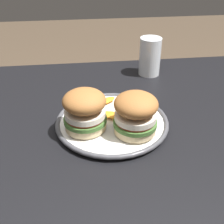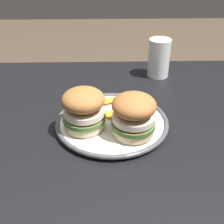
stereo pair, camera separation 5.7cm
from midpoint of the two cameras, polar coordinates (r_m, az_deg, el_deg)
The scene contains 8 objects.
dining_table at distance 0.77m, azimuth 0.47°, elevation -9.38°, with size 1.46×0.90×0.74m.
dinner_plate at distance 0.73m, azimuth 2.22°, elevation -2.08°, with size 0.29×0.29×0.02m.
sandwich_half_left at distance 0.66m, azimuth 6.83°, elevation -0.48°, with size 0.12×0.12×0.10m.
sandwich_half_right at distance 0.68m, azimuth -3.31°, elevation 0.66°, with size 0.14×0.14×0.10m.
orange_peel_curled at distance 0.79m, azimuth 7.78°, elevation 1.81°, with size 0.07×0.07×0.01m.
orange_peel_strip_long at distance 0.80m, azimuth 1.39°, elevation 2.29°, with size 0.07×0.05×0.01m.
orange_peel_strip_short at distance 0.74m, azimuth 2.69°, elevation -0.74°, with size 0.09×0.06×0.01m.
drinking_glass at distance 0.99m, azimuth 10.99°, elevation 10.05°, with size 0.07×0.07×0.13m.
Camera 2 is at (-0.01, 0.58, 1.17)m, focal length 45.61 mm.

